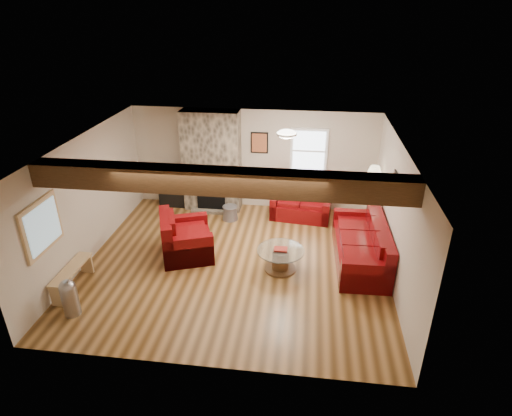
{
  "coord_description": "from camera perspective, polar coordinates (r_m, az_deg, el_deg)",
  "views": [
    {
      "loc": [
        1.34,
        -7.21,
        4.81
      ],
      "look_at": [
        0.36,
        0.4,
        1.07
      ],
      "focal_mm": 30.0,
      "sensor_mm": 36.0,
      "label": 1
    }
  ],
  "objects": [
    {
      "name": "coal_bucket",
      "position": [
        10.36,
        -3.48,
        -0.61
      ],
      "size": [
        0.38,
        0.38,
        0.36
      ],
      "primitive_type": null,
      "color": "slate",
      "rests_on": "floor"
    },
    {
      "name": "floor_lamp",
      "position": [
        9.77,
        15.45,
        4.15
      ],
      "size": [
        0.4,
        0.4,
        1.56
      ],
      "color": "#AC9047",
      "rests_on": "floor"
    },
    {
      "name": "chimney_breast",
      "position": [
        10.6,
        -5.91,
        6.05
      ],
      "size": [
        1.4,
        0.67,
        2.5
      ],
      "color": "#37322A",
      "rests_on": "floor"
    },
    {
      "name": "loveseat",
      "position": [
        10.43,
        6.05,
        0.66
      ],
      "size": [
        1.5,
        0.97,
        0.75
      ],
      "primitive_type": null,
      "rotation": [
        0.0,
        0.0,
        -0.11
      ],
      "color": "#4D0507",
      "rests_on": "floor"
    },
    {
      "name": "armchair_red",
      "position": [
        8.93,
        -9.29,
        -3.55
      ],
      "size": [
        1.33,
        1.41,
        0.92
      ],
      "primitive_type": null,
      "rotation": [
        0.0,
        0.0,
        1.93
      ],
      "color": "#4D0507",
      "rests_on": "floor"
    },
    {
      "name": "back_window",
      "position": [
        10.44,
        7.06,
        7.59
      ],
      "size": [
        0.9,
        0.08,
        1.1
      ],
      "primitive_type": null,
      "color": "white",
      "rests_on": "room"
    },
    {
      "name": "artwork_back",
      "position": [
        10.46,
        0.46,
        8.69
      ],
      "size": [
        0.42,
        0.06,
        0.52
      ],
      "primitive_type": null,
      "color": "black",
      "rests_on": "room"
    },
    {
      "name": "oak_beam",
      "position": [
        6.6,
        -4.96,
        3.61
      ],
      "size": [
        6.0,
        0.36,
        0.38
      ],
      "primitive_type": "cube",
      "color": "#34220F",
      "rests_on": "room"
    },
    {
      "name": "sofa_three",
      "position": [
        8.85,
        13.77,
        -4.46
      ],
      "size": [
        1.01,
        2.29,
        0.88
      ],
      "primitive_type": null,
      "rotation": [
        0.0,
        0.0,
        -1.55
      ],
      "color": "#4D0507",
      "rests_on": "floor"
    },
    {
      "name": "ceiling_dome",
      "position": [
        8.46,
        4.1,
        9.64
      ],
      "size": [
        0.4,
        0.4,
        0.18
      ],
      "primitive_type": null,
      "color": "#F3E8CE",
      "rests_on": "room"
    },
    {
      "name": "room",
      "position": [
        8.15,
        -2.89,
        0.04
      ],
      "size": [
        8.0,
        8.0,
        8.0
      ],
      "color": "#553716",
      "rests_on": "ground"
    },
    {
      "name": "pine_bench",
      "position": [
        8.64,
        -23.25,
        -8.6
      ],
      "size": [
        0.26,
        1.13,
        0.42
      ],
      "primitive_type": null,
      "color": "tan",
      "rests_on": "floor"
    },
    {
      "name": "coffee_table",
      "position": [
        8.45,
        3.27,
        -6.91
      ],
      "size": [
        0.93,
        0.93,
        0.48
      ],
      "color": "#432A15",
      "rests_on": "floor"
    },
    {
      "name": "pedal_bin",
      "position": [
        7.93,
        -23.59,
        -10.87
      ],
      "size": [
        0.29,
        0.29,
        0.68
      ],
      "primitive_type": null,
      "rotation": [
        0.0,
        0.0,
        -0.05
      ],
      "color": "#98989D",
      "rests_on": "floor"
    },
    {
      "name": "tv_cabinet",
      "position": [
        11.23,
        -10.17,
        1.56
      ],
      "size": [
        0.97,
        0.39,
        0.49
      ],
      "primitive_type": "cube",
      "color": "black",
      "rests_on": "floor"
    },
    {
      "name": "television",
      "position": [
        11.05,
        -10.36,
        3.83
      ],
      "size": [
        0.83,
        0.11,
        0.48
      ],
      "primitive_type": "imported",
      "color": "black",
      "rests_on": "tv_cabinet"
    },
    {
      "name": "hatch_window",
      "position": [
        7.89,
        -26.64,
        -2.19
      ],
      "size": [
        0.08,
        1.0,
        0.9
      ],
      "primitive_type": null,
      "color": "tan",
      "rests_on": "room"
    },
    {
      "name": "artwork_right",
      "position": [
        8.27,
        18.09,
        2.92
      ],
      "size": [
        0.06,
        0.55,
        0.42
      ],
      "primitive_type": null,
      "color": "black",
      "rests_on": "room"
    }
  ]
}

